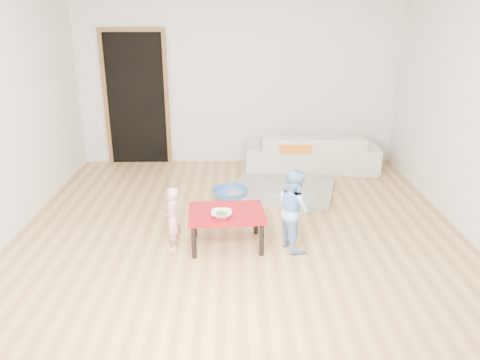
{
  "coord_description": "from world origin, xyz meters",
  "views": [
    {
      "loc": [
        -0.05,
        -4.89,
        2.37
      ],
      "look_at": [
        0.0,
        -0.2,
        0.65
      ],
      "focal_mm": 35.0,
      "sensor_mm": 36.0,
      "label": 1
    }
  ],
  "objects_px": {
    "child_pink": "(172,219)",
    "child_blue": "(294,210)",
    "sofa": "(311,151)",
    "basin": "(230,194)",
    "bowl": "(222,214)",
    "red_table": "(227,228)"
  },
  "relations": [
    {
      "from": "bowl",
      "to": "sofa",
      "type": "bearing_deg",
      "value": 63.29
    },
    {
      "from": "red_table",
      "to": "basin",
      "type": "relative_size",
      "value": 1.71
    },
    {
      "from": "sofa",
      "to": "red_table",
      "type": "bearing_deg",
      "value": 64.5
    },
    {
      "from": "child_blue",
      "to": "basin",
      "type": "relative_size",
      "value": 1.88
    },
    {
      "from": "red_table",
      "to": "basin",
      "type": "height_order",
      "value": "red_table"
    },
    {
      "from": "bowl",
      "to": "basin",
      "type": "xyz_separation_m",
      "value": [
        0.07,
        1.41,
        -0.35
      ]
    },
    {
      "from": "red_table",
      "to": "child_pink",
      "type": "relative_size",
      "value": 1.16
    },
    {
      "from": "child_blue",
      "to": "red_table",
      "type": "bearing_deg",
      "value": 63.65
    },
    {
      "from": "sofa",
      "to": "basin",
      "type": "distance_m",
      "value": 1.75
    },
    {
      "from": "bowl",
      "to": "child_pink",
      "type": "height_order",
      "value": "child_pink"
    },
    {
      "from": "basin",
      "to": "red_table",
      "type": "bearing_deg",
      "value": -91.01
    },
    {
      "from": "child_blue",
      "to": "basin",
      "type": "height_order",
      "value": "child_blue"
    },
    {
      "from": "bowl",
      "to": "child_blue",
      "type": "bearing_deg",
      "value": 5.86
    },
    {
      "from": "child_pink",
      "to": "basin",
      "type": "distance_m",
      "value": 1.49
    },
    {
      "from": "sofa",
      "to": "red_table",
      "type": "distance_m",
      "value": 2.8
    },
    {
      "from": "sofa",
      "to": "basin",
      "type": "xyz_separation_m",
      "value": [
        -1.25,
        -1.21,
        -0.22
      ]
    },
    {
      "from": "red_table",
      "to": "child_blue",
      "type": "relative_size",
      "value": 0.91
    },
    {
      "from": "sofa",
      "to": "bowl",
      "type": "relative_size",
      "value": 9.39
    },
    {
      "from": "child_pink",
      "to": "child_blue",
      "type": "relative_size",
      "value": 0.79
    },
    {
      "from": "sofa",
      "to": "child_blue",
      "type": "distance_m",
      "value": 2.61
    },
    {
      "from": "basin",
      "to": "bowl",
      "type": "bearing_deg",
      "value": -92.85
    },
    {
      "from": "sofa",
      "to": "basin",
      "type": "bearing_deg",
      "value": 45.6
    }
  ]
}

